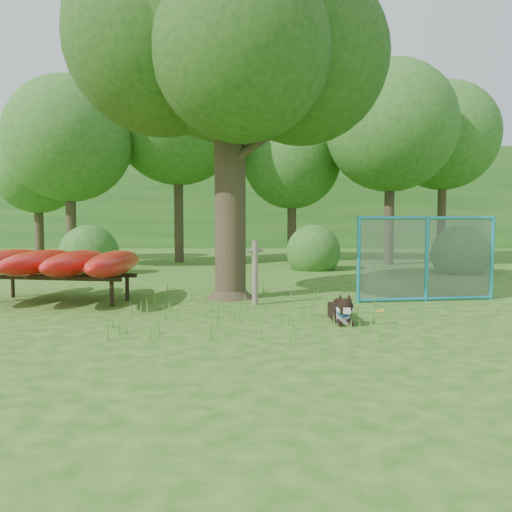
{
  "coord_description": "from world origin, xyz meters",
  "views": [
    {
      "loc": [
        0.33,
        -7.62,
        1.62
      ],
      "look_at": [
        0.2,
        1.2,
        1.0
      ],
      "focal_mm": 35.0,
      "sensor_mm": 36.0,
      "label": 1
    }
  ],
  "objects_px": {
    "kayak_rack": "(59,262)",
    "husky_dog": "(341,311)",
    "oak_tree": "(228,36)",
    "fence_section": "(427,259)"
  },
  "relations": [
    {
      "from": "oak_tree",
      "to": "fence_section",
      "type": "xyz_separation_m",
      "value": [
        4.02,
        -0.39,
        -4.53
      ]
    },
    {
      "from": "husky_dog",
      "to": "oak_tree",
      "type": "bearing_deg",
      "value": 126.19
    },
    {
      "from": "fence_section",
      "to": "husky_dog",
      "type": "bearing_deg",
      "value": -143.5
    },
    {
      "from": "oak_tree",
      "to": "fence_section",
      "type": "relative_size",
      "value": 2.77
    },
    {
      "from": "kayak_rack",
      "to": "husky_dog",
      "type": "xyz_separation_m",
      "value": [
        5.36,
        -1.93,
        -0.62
      ]
    },
    {
      "from": "kayak_rack",
      "to": "husky_dog",
      "type": "bearing_deg",
      "value": -10.95
    },
    {
      "from": "oak_tree",
      "to": "husky_dog",
      "type": "distance_m",
      "value": 6.1
    },
    {
      "from": "oak_tree",
      "to": "kayak_rack",
      "type": "xyz_separation_m",
      "value": [
        -3.38,
        -0.55,
        -4.6
      ]
    },
    {
      "from": "oak_tree",
      "to": "kayak_rack",
      "type": "relative_size",
      "value": 2.39
    },
    {
      "from": "oak_tree",
      "to": "fence_section",
      "type": "bearing_deg",
      "value": -5.47
    }
  ]
}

